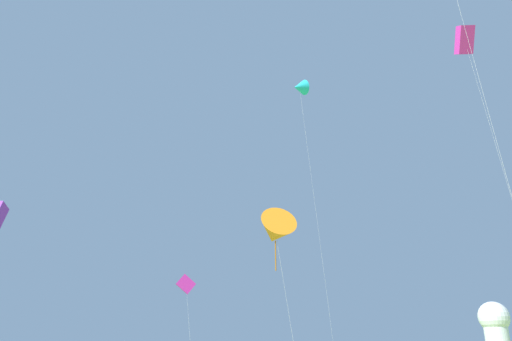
# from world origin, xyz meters

# --- Properties ---
(kite_magenta_diamond) EXTENTS (2.21, 2.51, 8.97)m
(kite_magenta_diamond) POSITION_xyz_m (-7.06, 44.03, 7.85)
(kite_magenta_diamond) COLOR #E02DA3
(kite_magenta_diamond) RESTS_ON ground
(kite_cyan_delta) EXTENTS (3.70, 3.84, 33.42)m
(kite_cyan_delta) POSITION_xyz_m (5.60, 46.29, 32.26)
(kite_cyan_delta) COLOR #1EB7CC
(kite_cyan_delta) RESTS_ON ground
(kite_magenta_box) EXTENTS (2.54, 3.32, 31.36)m
(kite_magenta_box) POSITION_xyz_m (20.30, 32.92, 29.85)
(kite_magenta_box) COLOR #E02DA3
(kite_magenta_box) RESTS_ON ground
(kite_orange_delta) EXTENTS (3.36, 3.80, 11.50)m
(kite_orange_delta) POSITION_xyz_m (1.37, 28.18, 9.79)
(kite_orange_delta) COLOR orange
(kite_orange_delta) RESTS_ON ground
(observatory_dome) EXTENTS (6.40, 6.40, 10.80)m
(observatory_dome) POSITION_xyz_m (51.51, 99.54, 6.01)
(observatory_dome) COLOR white
(observatory_dome) RESTS_ON ground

